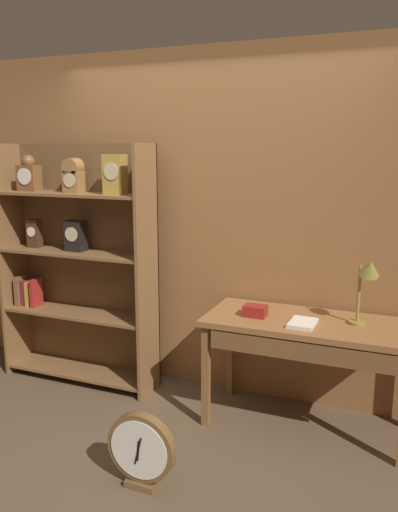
{
  "coord_description": "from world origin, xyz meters",
  "views": [
    {
      "loc": [
        1.35,
        -2.34,
        1.87
      ],
      "look_at": [
        0.03,
        0.85,
        1.15
      ],
      "focal_mm": 36.28,
      "sensor_mm": 36.0,
      "label": 1
    }
  ],
  "objects_px": {
    "bookshelf": "(76,260)",
    "toolbox_small": "(255,311)",
    "round_clock_large": "(141,450)",
    "desk_lamp": "(367,277)",
    "open_repair_manual": "(303,323)",
    "workbench": "(307,335)"
  },
  "relations": [
    {
      "from": "bookshelf",
      "to": "toolbox_small",
      "type": "xyz_separation_m",
      "value": [
        1.52,
        -0.12,
        -0.21
      ]
    },
    {
      "from": "bookshelf",
      "to": "round_clock_large",
      "type": "bearing_deg",
      "value": -42.93
    },
    {
      "from": "desk_lamp",
      "to": "round_clock_large",
      "type": "xyz_separation_m",
      "value": [
        -1.06,
        -1.02,
        -0.86
      ]
    },
    {
      "from": "desk_lamp",
      "to": "round_clock_large",
      "type": "height_order",
      "value": "desk_lamp"
    },
    {
      "from": "open_repair_manual",
      "to": "round_clock_large",
      "type": "height_order",
      "value": "open_repair_manual"
    },
    {
      "from": "round_clock_large",
      "to": "workbench",
      "type": "bearing_deg",
      "value": 54.04
    },
    {
      "from": "desk_lamp",
      "to": "bookshelf",
      "type": "bearing_deg",
      "value": 178.5
    },
    {
      "from": "desk_lamp",
      "to": "round_clock_large",
      "type": "bearing_deg",
      "value": -136.25
    },
    {
      "from": "open_repair_manual",
      "to": "desk_lamp",
      "type": "bearing_deg",
      "value": 20.14
    },
    {
      "from": "workbench",
      "to": "desk_lamp",
      "type": "height_order",
      "value": "desk_lamp"
    },
    {
      "from": "round_clock_large",
      "to": "bookshelf",
      "type": "bearing_deg",
      "value": 137.07
    },
    {
      "from": "bookshelf",
      "to": "round_clock_large",
      "type": "distance_m",
      "value": 1.76
    },
    {
      "from": "bookshelf",
      "to": "desk_lamp",
      "type": "distance_m",
      "value": 2.22
    },
    {
      "from": "workbench",
      "to": "open_repair_manual",
      "type": "relative_size",
      "value": 6.16
    },
    {
      "from": "desk_lamp",
      "to": "toolbox_small",
      "type": "bearing_deg",
      "value": -175.01
    },
    {
      "from": "workbench",
      "to": "toolbox_small",
      "type": "distance_m",
      "value": 0.37
    },
    {
      "from": "toolbox_small",
      "to": "open_repair_manual",
      "type": "distance_m",
      "value": 0.34
    },
    {
      "from": "desk_lamp",
      "to": "open_repair_manual",
      "type": "distance_m",
      "value": 0.5
    },
    {
      "from": "workbench",
      "to": "desk_lamp",
      "type": "relative_size",
      "value": 2.95
    },
    {
      "from": "bookshelf",
      "to": "open_repair_manual",
      "type": "xyz_separation_m",
      "value": [
        1.85,
        -0.18,
        -0.23
      ]
    },
    {
      "from": "open_repair_manual",
      "to": "round_clock_large",
      "type": "distance_m",
      "value": 1.26
    },
    {
      "from": "workbench",
      "to": "open_repair_manual",
      "type": "xyz_separation_m",
      "value": [
        -0.02,
        -0.08,
        0.1
      ]
    }
  ]
}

